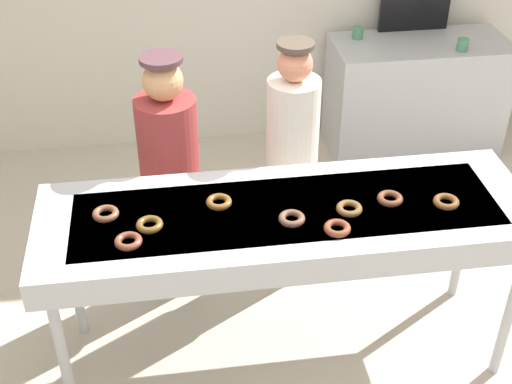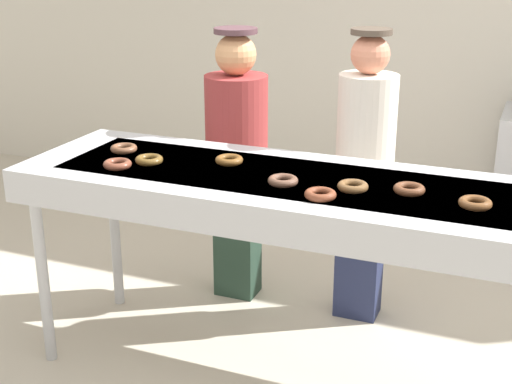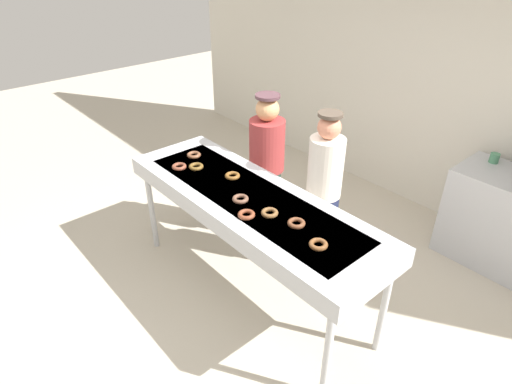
{
  "view_description": "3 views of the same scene",
  "coord_description": "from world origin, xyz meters",
  "px_view_note": "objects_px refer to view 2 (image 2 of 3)",
  "views": [
    {
      "loc": [
        -0.56,
        -2.83,
        3.15
      ],
      "look_at": [
        -0.13,
        0.22,
        0.99
      ],
      "focal_mm": 49.48,
      "sensor_mm": 36.0,
      "label": 1
    },
    {
      "loc": [
        1.01,
        -2.89,
        2.05
      ],
      "look_at": [
        -0.19,
        0.08,
        0.91
      ],
      "focal_mm": 50.34,
      "sensor_mm": 36.0,
      "label": 2
    },
    {
      "loc": [
        2.3,
        -1.94,
        2.88
      ],
      "look_at": [
        -0.13,
        0.18,
        0.94
      ],
      "focal_mm": 30.32,
      "sensor_mm": 36.0,
      "label": 3
    }
  ],
  "objects_px": {
    "chocolate_donut_2": "(320,194)",
    "chocolate_donut_6": "(229,160)",
    "chocolate_donut_7": "(124,149)",
    "chocolate_donut_1": "(475,203)",
    "worker_assistant": "(364,165)",
    "worker_baker": "(237,149)",
    "chocolate_donut_8": "(117,164)",
    "chocolate_donut_0": "(353,186)",
    "chocolate_donut_4": "(149,160)",
    "chocolate_donut_5": "(283,181)",
    "fryer_conveyor": "(289,194)",
    "chocolate_donut_3": "(409,189)"
  },
  "relations": [
    {
      "from": "chocolate_donut_2",
      "to": "worker_baker",
      "type": "bearing_deg",
      "value": 130.2
    },
    {
      "from": "chocolate_donut_0",
      "to": "chocolate_donut_7",
      "type": "xyz_separation_m",
      "value": [
        -1.21,
        0.13,
        0.0
      ]
    },
    {
      "from": "chocolate_donut_2",
      "to": "chocolate_donut_4",
      "type": "height_order",
      "value": "same"
    },
    {
      "from": "chocolate_donut_4",
      "to": "chocolate_donut_5",
      "type": "relative_size",
      "value": 1.0
    },
    {
      "from": "fryer_conveyor",
      "to": "chocolate_donut_2",
      "type": "height_order",
      "value": "chocolate_donut_2"
    },
    {
      "from": "chocolate_donut_3",
      "to": "worker_assistant",
      "type": "bearing_deg",
      "value": 116.43
    },
    {
      "from": "chocolate_donut_0",
      "to": "chocolate_donut_2",
      "type": "xyz_separation_m",
      "value": [
        -0.1,
        -0.15,
        0.0
      ]
    },
    {
      "from": "fryer_conveyor",
      "to": "chocolate_donut_5",
      "type": "xyz_separation_m",
      "value": [
        0.01,
        -0.11,
        0.1
      ]
    },
    {
      "from": "chocolate_donut_0",
      "to": "chocolate_donut_5",
      "type": "height_order",
      "value": "same"
    },
    {
      "from": "chocolate_donut_1",
      "to": "chocolate_donut_5",
      "type": "xyz_separation_m",
      "value": [
        -0.81,
        -0.03,
        0.0
      ]
    },
    {
      "from": "chocolate_donut_1",
      "to": "worker_assistant",
      "type": "xyz_separation_m",
      "value": [
        -0.64,
        0.81,
        -0.15
      ]
    },
    {
      "from": "chocolate_donut_1",
      "to": "chocolate_donut_5",
      "type": "distance_m",
      "value": 0.81
    },
    {
      "from": "chocolate_donut_3",
      "to": "chocolate_donut_7",
      "type": "relative_size",
      "value": 1.0
    },
    {
      "from": "chocolate_donut_3",
      "to": "chocolate_donut_8",
      "type": "distance_m",
      "value": 1.34
    },
    {
      "from": "worker_baker",
      "to": "worker_assistant",
      "type": "relative_size",
      "value": 0.98
    },
    {
      "from": "chocolate_donut_0",
      "to": "chocolate_donut_2",
      "type": "bearing_deg",
      "value": -123.21
    },
    {
      "from": "chocolate_donut_0",
      "to": "chocolate_donut_2",
      "type": "relative_size",
      "value": 1.0
    },
    {
      "from": "chocolate_donut_4",
      "to": "worker_baker",
      "type": "bearing_deg",
      "value": 81.12
    },
    {
      "from": "chocolate_donut_2",
      "to": "chocolate_donut_7",
      "type": "bearing_deg",
      "value": 165.97
    },
    {
      "from": "chocolate_donut_3",
      "to": "chocolate_donut_5",
      "type": "height_order",
      "value": "same"
    },
    {
      "from": "chocolate_donut_5",
      "to": "chocolate_donut_3",
      "type": "bearing_deg",
      "value": 10.22
    },
    {
      "from": "fryer_conveyor",
      "to": "chocolate_donut_4",
      "type": "distance_m",
      "value": 0.7
    },
    {
      "from": "fryer_conveyor",
      "to": "chocolate_donut_8",
      "type": "xyz_separation_m",
      "value": [
        -0.79,
        -0.17,
        0.1
      ]
    },
    {
      "from": "chocolate_donut_0",
      "to": "chocolate_donut_6",
      "type": "xyz_separation_m",
      "value": [
        -0.64,
        0.15,
        0.0
      ]
    },
    {
      "from": "chocolate_donut_2",
      "to": "chocolate_donut_8",
      "type": "bearing_deg",
      "value": 177.58
    },
    {
      "from": "chocolate_donut_4",
      "to": "chocolate_donut_7",
      "type": "distance_m",
      "value": 0.25
    },
    {
      "from": "chocolate_donut_0",
      "to": "chocolate_donut_1",
      "type": "relative_size",
      "value": 1.0
    },
    {
      "from": "chocolate_donut_4",
      "to": "worker_baker",
      "type": "height_order",
      "value": "worker_baker"
    },
    {
      "from": "chocolate_donut_4",
      "to": "chocolate_donut_5",
      "type": "distance_m",
      "value": 0.7
    },
    {
      "from": "chocolate_donut_4",
      "to": "chocolate_donut_8",
      "type": "bearing_deg",
      "value": -131.3
    },
    {
      "from": "chocolate_donut_7",
      "to": "worker_baker",
      "type": "height_order",
      "value": "worker_baker"
    },
    {
      "from": "chocolate_donut_4",
      "to": "chocolate_donut_8",
      "type": "xyz_separation_m",
      "value": [
        -0.1,
        -0.12,
        0.0
      ]
    },
    {
      "from": "chocolate_donut_6",
      "to": "chocolate_donut_8",
      "type": "distance_m",
      "value": 0.52
    },
    {
      "from": "chocolate_donut_5",
      "to": "chocolate_donut_8",
      "type": "distance_m",
      "value": 0.8
    },
    {
      "from": "chocolate_donut_0",
      "to": "chocolate_donut_3",
      "type": "relative_size",
      "value": 1.0
    },
    {
      "from": "chocolate_donut_2",
      "to": "worker_assistant",
      "type": "xyz_separation_m",
      "value": [
        -0.04,
        0.95,
        -0.15
      ]
    },
    {
      "from": "chocolate_donut_2",
      "to": "chocolate_donut_6",
      "type": "height_order",
      "value": "same"
    },
    {
      "from": "fryer_conveyor",
      "to": "chocolate_donut_4",
      "type": "relative_size",
      "value": 19.13
    },
    {
      "from": "chocolate_donut_0",
      "to": "worker_assistant",
      "type": "bearing_deg",
      "value": 99.96
    },
    {
      "from": "chocolate_donut_8",
      "to": "worker_assistant",
      "type": "distance_m",
      "value": 1.33
    },
    {
      "from": "chocolate_donut_0",
      "to": "chocolate_donut_8",
      "type": "relative_size",
      "value": 1.0
    },
    {
      "from": "chocolate_donut_0",
      "to": "chocolate_donut_6",
      "type": "relative_size",
      "value": 1.0
    },
    {
      "from": "chocolate_donut_0",
      "to": "chocolate_donut_3",
      "type": "height_order",
      "value": "same"
    },
    {
      "from": "chocolate_donut_0",
      "to": "chocolate_donut_3",
      "type": "bearing_deg",
      "value": 13.45
    },
    {
      "from": "chocolate_donut_0",
      "to": "chocolate_donut_8",
      "type": "xyz_separation_m",
      "value": [
        -1.1,
        -0.11,
        0.0
      ]
    },
    {
      "from": "chocolate_donut_1",
      "to": "chocolate_donut_5",
      "type": "height_order",
      "value": "same"
    },
    {
      "from": "chocolate_donut_3",
      "to": "chocolate_donut_4",
      "type": "xyz_separation_m",
      "value": [
        -1.23,
        -0.05,
        0.0
      ]
    },
    {
      "from": "chocolate_donut_0",
      "to": "chocolate_donut_7",
      "type": "height_order",
      "value": "same"
    },
    {
      "from": "chocolate_donut_3",
      "to": "chocolate_donut_8",
      "type": "relative_size",
      "value": 1.0
    },
    {
      "from": "chocolate_donut_1",
      "to": "worker_baker",
      "type": "relative_size",
      "value": 0.08
    }
  ]
}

